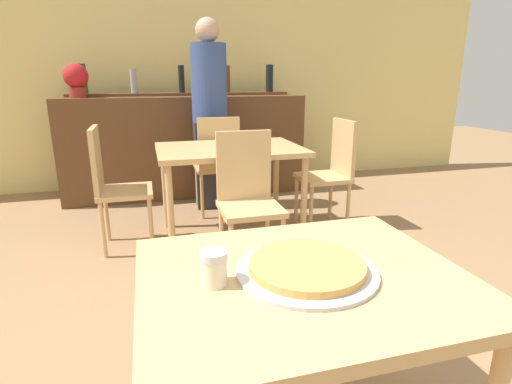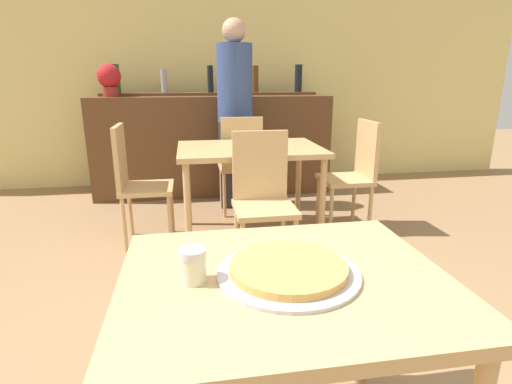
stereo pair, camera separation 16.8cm
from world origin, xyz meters
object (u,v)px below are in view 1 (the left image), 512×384
(chair_far_side_front, at_px, (247,192))
(chair_far_side_left, at_px, (113,181))
(pizza_tray, at_px, (306,268))
(person_standing, at_px, (210,109))
(chair_far_side_right, at_px, (332,167))
(cheese_shaker, at_px, (214,268))
(chair_far_side_back, at_px, (218,160))
(potted_plant, at_px, (76,79))

(chair_far_side_front, bearing_deg, chair_far_side_left, 147.69)
(pizza_tray, xyz_separation_m, person_standing, (0.18, 2.90, 0.25))
(chair_far_side_right, bearing_deg, cheese_shaker, -33.68)
(chair_far_side_back, xyz_separation_m, person_standing, (-0.02, 0.26, 0.45))
(chair_far_side_right, xyz_separation_m, pizza_tray, (-1.10, -2.07, 0.20))
(chair_far_side_back, xyz_separation_m, pizza_tray, (-0.20, -2.64, 0.20))
(chair_far_side_right, bearing_deg, potted_plant, -122.10)
(pizza_tray, bearing_deg, chair_far_side_left, 108.72)
(chair_far_side_back, distance_m, chair_far_side_left, 1.07)
(chair_far_side_left, xyz_separation_m, chair_far_side_right, (1.80, 0.00, 0.00))
(chair_far_side_back, xyz_separation_m, chair_far_side_left, (-0.90, -0.57, 0.00))
(chair_far_side_right, relative_size, pizza_tray, 2.21)
(pizza_tray, distance_m, person_standing, 2.91)
(person_standing, bearing_deg, chair_far_side_left, -136.91)
(cheese_shaker, relative_size, potted_plant, 0.31)
(chair_far_side_back, height_order, chair_far_side_left, same)
(cheese_shaker, bearing_deg, person_standing, 80.99)
(chair_far_side_front, height_order, chair_far_side_back, same)
(chair_far_side_left, relative_size, chair_far_side_right, 1.00)
(chair_far_side_left, relative_size, potted_plant, 2.87)
(cheese_shaker, bearing_deg, potted_plant, 102.87)
(cheese_shaker, xyz_separation_m, potted_plant, (-0.78, 3.42, 0.50))
(chair_far_side_right, xyz_separation_m, potted_plant, (-2.16, 1.35, 0.73))
(potted_plant, bearing_deg, chair_far_side_left, -75.17)
(pizza_tray, distance_m, potted_plant, 3.63)
(chair_far_side_right, distance_m, potted_plant, 2.65)
(chair_far_side_front, xyz_separation_m, pizza_tray, (-0.20, -1.50, 0.20))
(chair_far_side_back, bearing_deg, person_standing, -85.85)
(chair_far_side_front, relative_size, chair_far_side_left, 1.00)
(chair_far_side_left, height_order, person_standing, person_standing)
(chair_far_side_front, bearing_deg, chair_far_side_back, 90.00)
(chair_far_side_front, height_order, person_standing, person_standing)
(chair_far_side_back, bearing_deg, chair_far_side_right, 147.69)
(pizza_tray, xyz_separation_m, potted_plant, (-1.06, 3.43, 0.53))
(person_standing, distance_m, potted_plant, 1.38)
(chair_far_side_left, distance_m, person_standing, 1.29)
(chair_far_side_left, xyz_separation_m, potted_plant, (-0.36, 1.35, 0.73))
(chair_far_side_back, distance_m, person_standing, 0.52)
(chair_far_side_front, relative_size, cheese_shaker, 9.30)
(cheese_shaker, bearing_deg, chair_far_side_back, 79.74)
(chair_far_side_front, xyz_separation_m, chair_far_side_left, (-0.90, 0.57, 0.00))
(cheese_shaker, height_order, potted_plant, potted_plant)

